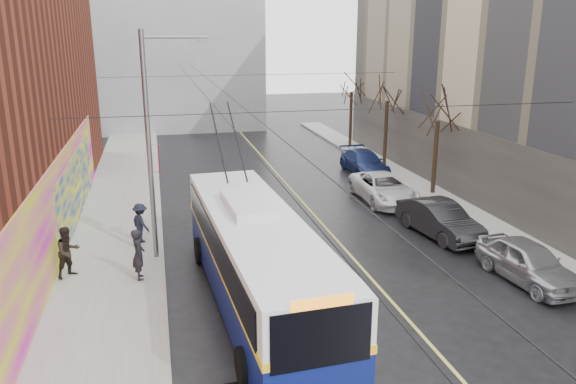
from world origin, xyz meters
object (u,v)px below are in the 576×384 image
at_px(parked_car_d, 364,162).
at_px(pedestrian_b, 68,252).
at_px(pedestrian_c, 141,223).
at_px(tree_mid, 388,89).
at_px(tree_far, 352,82).
at_px(parked_car_b, 440,219).
at_px(following_car, 226,189).
at_px(trolleybus, 257,259).
at_px(parked_car_c, 384,188).
at_px(pedestrian_a, 138,254).
at_px(tree_near, 439,107).
at_px(parked_car_a, 528,262).
at_px(streetlight_pole, 153,142).

relative_size(parked_car_d, pedestrian_b, 2.64).
bearing_deg(pedestrian_c, parked_car_d, -86.22).
distance_m(tree_mid, tree_far, 7.00).
relative_size(parked_car_b, following_car, 1.05).
distance_m(trolleybus, pedestrian_c, 7.72).
xyz_separation_m(tree_mid, parked_car_c, (-3.20, -7.54, -4.51)).
height_order(tree_mid, parked_car_b, tree_mid).
bearing_deg(pedestrian_a, tree_near, -69.21).
height_order(parked_car_d, following_car, following_car).
bearing_deg(pedestrian_c, tree_far, -72.46).
distance_m(trolleybus, pedestrian_a, 4.80).
distance_m(trolleybus, parked_car_d, 19.24).
distance_m(tree_mid, parked_car_b, 14.15).
distance_m(tree_mid, parked_car_d, 5.14).
relative_size(parked_car_c, pedestrian_b, 2.79).
distance_m(tree_far, pedestrian_a, 27.48).
relative_size(trolleybus, parked_car_c, 2.41).
height_order(tree_near, parked_car_a, tree_near).
height_order(parked_car_d, pedestrian_c, pedestrian_c).
relative_size(parked_car_b, pedestrian_c, 2.79).
bearing_deg(trolleybus, tree_far, 60.97).
height_order(streetlight_pole, tree_near, streetlight_pole).
xyz_separation_m(trolleybus, parked_car_c, (8.82, 10.27, -0.95)).
distance_m(parked_car_c, pedestrian_b, 16.63).
xyz_separation_m(tree_near, parked_car_b, (-2.85, -6.12, -4.19)).
bearing_deg(pedestrian_c, parked_car_b, -129.83).
bearing_deg(following_car, tree_near, -3.61).
bearing_deg(pedestrian_a, parked_car_d, -51.61).
relative_size(parked_car_a, parked_car_d, 0.88).
relative_size(parked_car_c, pedestrian_a, 2.82).
relative_size(tree_near, following_car, 1.41).
relative_size(trolleybus, pedestrian_c, 7.59).
bearing_deg(tree_mid, tree_far, 90.00).
bearing_deg(tree_mid, parked_car_d, -144.68).
relative_size(streetlight_pole, parked_car_c, 1.67).
bearing_deg(pedestrian_b, streetlight_pole, -19.36).
xyz_separation_m(tree_far, trolleybus, (-12.02, -24.81, -3.45)).
relative_size(tree_mid, parked_car_a, 1.49).
xyz_separation_m(tree_far, pedestrian_a, (-15.90, -22.05, -4.04)).
bearing_deg(tree_mid, parked_car_b, -102.27).
bearing_deg(pedestrian_a, tree_mid, -52.63).
height_order(streetlight_pole, parked_car_a, streetlight_pole).
xyz_separation_m(tree_mid, pedestrian_b, (-18.42, -14.23, -4.14)).
bearing_deg(tree_far, pedestrian_a, -125.80).
relative_size(tree_near, parked_car_b, 1.34).
relative_size(tree_mid, parked_car_b, 1.40).
relative_size(parked_car_c, pedestrian_c, 3.14).
xyz_separation_m(tree_near, following_car, (-11.56, 1.10, -4.20)).
bearing_deg(parked_car_d, pedestrian_b, -142.47).
distance_m(parked_car_a, following_car, 15.63).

